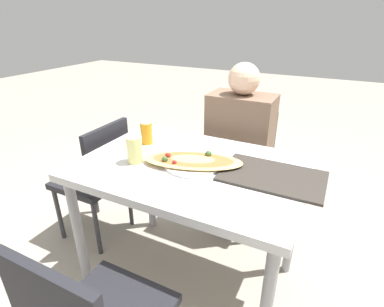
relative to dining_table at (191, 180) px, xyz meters
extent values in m
plane|color=#9E9384|center=(0.00, 0.00, -0.68)|extent=(14.00, 14.00, 0.00)
cube|color=silver|center=(0.00, 0.00, 0.07)|extent=(1.09, 0.77, 0.04)
cylinder|color=#99999E|center=(-0.49, -0.33, -0.32)|extent=(0.05, 0.05, 0.73)
cylinder|color=#99999E|center=(-0.49, 0.33, -0.32)|extent=(0.05, 0.05, 0.73)
cylinder|color=#99999E|center=(0.49, 0.33, -0.32)|extent=(0.05, 0.05, 0.73)
cube|color=black|center=(0.05, 0.64, -0.26)|extent=(0.40, 0.40, 0.04)
cube|color=black|center=(0.05, 0.83, -0.04)|extent=(0.38, 0.03, 0.39)
cylinder|color=#38383D|center=(0.22, 0.47, -0.48)|extent=(0.03, 0.03, 0.41)
cylinder|color=#38383D|center=(-0.12, 0.47, -0.48)|extent=(0.03, 0.03, 0.41)
cylinder|color=#38383D|center=(0.22, 0.81, -0.48)|extent=(0.03, 0.03, 0.41)
cylinder|color=#38383D|center=(-0.12, 0.81, -0.48)|extent=(0.03, 0.03, 0.41)
cylinder|color=#38383D|center=(-0.19, -0.47, -0.48)|extent=(0.03, 0.03, 0.41)
cube|color=black|center=(-0.81, 0.09, -0.26)|extent=(0.40, 0.40, 0.04)
cube|color=black|center=(-0.62, 0.09, -0.04)|extent=(0.03, 0.38, 0.39)
cylinder|color=#38383D|center=(-0.98, -0.08, -0.48)|extent=(0.03, 0.03, 0.41)
cylinder|color=#38383D|center=(-0.98, 0.26, -0.48)|extent=(0.03, 0.03, 0.41)
cylinder|color=#38383D|center=(-0.64, -0.08, -0.48)|extent=(0.03, 0.03, 0.41)
cylinder|color=#38383D|center=(-0.64, 0.26, -0.48)|extent=(0.03, 0.03, 0.41)
cylinder|color=#2D2D38|center=(0.14, 0.51, -0.46)|extent=(0.10, 0.10, 0.45)
cylinder|color=#2D2D38|center=(-0.04, 0.51, -0.46)|extent=(0.10, 0.10, 0.45)
cube|color=brown|center=(0.05, 0.61, 0.03)|extent=(0.41, 0.25, 0.54)
sphere|color=beige|center=(0.05, 0.61, 0.40)|extent=(0.19, 0.19, 0.19)
cylinder|color=white|center=(0.01, 0.00, 0.10)|extent=(0.28, 0.28, 0.01)
ellipsoid|color=#E0AD66|center=(0.01, 0.00, 0.11)|extent=(0.52, 0.34, 0.02)
ellipsoid|color=#D16033|center=(0.01, 0.00, 0.12)|extent=(0.43, 0.28, 0.01)
sphere|color=maroon|center=(-0.11, -0.03, 0.13)|extent=(0.03, 0.03, 0.03)
sphere|color=maroon|center=(-0.05, -0.08, 0.13)|extent=(0.02, 0.02, 0.02)
sphere|color=#335928|center=(-0.10, -0.08, 0.13)|extent=(0.03, 0.03, 0.03)
sphere|color=#335928|center=(0.06, 0.07, 0.13)|extent=(0.03, 0.03, 0.03)
cylinder|color=orange|center=(-0.34, 0.13, 0.15)|extent=(0.07, 0.07, 0.12)
cylinder|color=silver|center=(-0.34, 0.13, 0.21)|extent=(0.06, 0.06, 0.00)
cylinder|color=#E0DB7F|center=(-0.26, -0.10, 0.16)|extent=(0.08, 0.08, 0.13)
cube|color=#332D28|center=(0.39, 0.05, 0.10)|extent=(0.46, 0.29, 0.01)
camera|label=1|loc=(0.59, -1.17, 0.76)|focal=28.00mm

